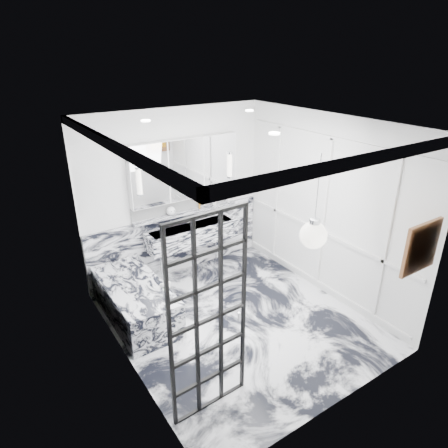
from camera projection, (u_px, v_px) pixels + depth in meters
floor at (238, 320)px, 5.76m from camera, size 3.60×3.60×0.00m
ceiling at (241, 123)px, 4.63m from camera, size 3.60×3.60×0.00m
wall_back at (176, 194)px, 6.56m from camera, size 3.60×0.00×3.60m
wall_front at (348, 299)px, 3.82m from camera, size 3.60×0.00×3.60m
wall_left at (121, 267)px, 4.38m from camera, size 0.00×3.60×3.60m
wall_right at (326, 208)px, 6.00m from camera, size 0.00×3.60×3.60m
marble_clad_back at (179, 242)px, 6.90m from camera, size 3.18×0.05×1.05m
marble_clad_left at (123, 271)px, 4.41m from camera, size 0.02×3.56×2.68m
panel_molding at (324, 214)px, 6.03m from camera, size 0.03×3.40×2.30m
soap_bottle_a at (214, 200)px, 6.93m from camera, size 0.09×0.09×0.20m
soap_bottle_b at (228, 198)px, 7.09m from camera, size 0.08×0.08×0.16m
soap_bottle_c at (229, 198)px, 7.10m from camera, size 0.12×0.12×0.14m
face_pot at (171, 211)px, 6.52m from camera, size 0.15×0.15×0.15m
amber_bottle at (199, 206)px, 6.80m from camera, size 0.04×0.04×0.10m
flower_vase at (166, 293)px, 5.32m from camera, size 0.09×0.09×0.12m
crittall_door at (209, 320)px, 3.96m from camera, size 0.88×0.08×2.26m
artwork at (421, 247)px, 4.38m from camera, size 0.49×0.05×0.49m
pendant_light at (313, 235)px, 3.84m from camera, size 0.27×0.27×0.27m
trough_sink at (192, 234)px, 6.72m from camera, size 1.60×0.45×0.30m
ledge at (187, 212)px, 6.71m from camera, size 1.90×0.14×0.04m
subway_tile at (185, 204)px, 6.70m from camera, size 1.90×0.03×0.23m
mirror_cabinet at (185, 169)px, 6.41m from camera, size 1.90×0.16×1.00m
sconce_left at (139, 182)px, 5.94m from camera, size 0.07×0.07×0.40m
sconce_right at (230, 165)px, 6.77m from camera, size 0.07×0.07×0.40m
bathtub at (135, 301)px, 5.73m from camera, size 0.75×1.65×0.55m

